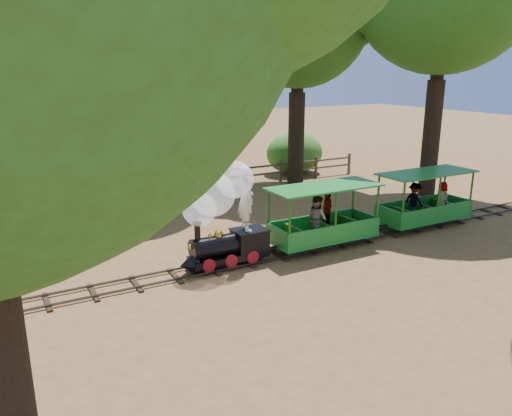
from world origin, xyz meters
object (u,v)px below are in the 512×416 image
locomotive (222,208)px  fence (177,181)px  carriage_front (323,221)px  carriage_rear (424,204)px

locomotive → fence: locomotive is taller
carriage_front → carriage_rear: 4.09m
carriage_rear → fence: (-5.61, 8.00, -0.18)m
carriage_front → fence: carriage_front is taller
locomotive → carriage_rear: (7.26, -0.07, -0.85)m
locomotive → carriage_rear: size_ratio=0.84×
locomotive → fence: (1.65, 7.93, -1.02)m
locomotive → fence: bearing=78.2°
locomotive → carriage_front: (3.17, -0.06, -0.82)m
locomotive → carriage_rear: bearing=-0.5°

